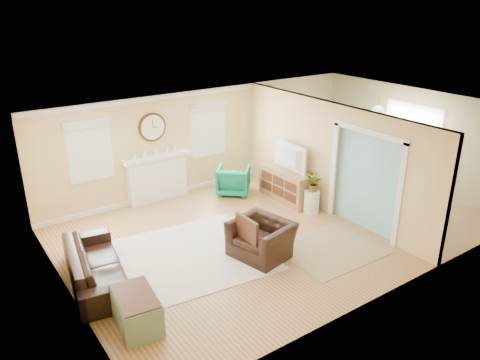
{
  "coord_description": "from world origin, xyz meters",
  "views": [
    {
      "loc": [
        -5.96,
        -7.13,
        4.78
      ],
      "look_at": [
        -0.8,
        0.3,
        1.2
      ],
      "focal_mm": 35.0,
      "sensor_mm": 36.0,
      "label": 1
    }
  ],
  "objects_px": {
    "eames_chair": "(261,239)",
    "credenza": "(286,184)",
    "sofa": "(96,265)",
    "dining_table": "(383,187)",
    "green_chair": "(234,180)"
  },
  "relations": [
    {
      "from": "green_chair",
      "to": "sofa",
      "type": "bearing_deg",
      "value": 66.85
    },
    {
      "from": "eames_chair",
      "to": "credenza",
      "type": "relative_size",
      "value": 0.72
    },
    {
      "from": "eames_chair",
      "to": "credenza",
      "type": "distance_m",
      "value": 2.82
    },
    {
      "from": "sofa",
      "to": "dining_table",
      "type": "xyz_separation_m",
      "value": [
        7.14,
        -0.48,
        -0.01
      ]
    },
    {
      "from": "sofa",
      "to": "green_chair",
      "type": "distance_m",
      "value": 4.67
    },
    {
      "from": "green_chair",
      "to": "dining_table",
      "type": "distance_m",
      "value": 3.76
    },
    {
      "from": "eames_chair",
      "to": "green_chair",
      "type": "distance_m",
      "value": 3.16
    },
    {
      "from": "eames_chair",
      "to": "dining_table",
      "type": "height_order",
      "value": "eames_chair"
    },
    {
      "from": "sofa",
      "to": "eames_chair",
      "type": "height_order",
      "value": "eames_chair"
    },
    {
      "from": "credenza",
      "to": "dining_table",
      "type": "distance_m",
      "value": 2.43
    },
    {
      "from": "sofa",
      "to": "credenza",
      "type": "xyz_separation_m",
      "value": [
        5.11,
        0.86,
        0.07
      ]
    },
    {
      "from": "eames_chair",
      "to": "credenza",
      "type": "bearing_deg",
      "value": 117.28
    },
    {
      "from": "eames_chair",
      "to": "dining_table",
      "type": "xyz_separation_m",
      "value": [
        4.18,
        0.47,
        -0.04
      ]
    },
    {
      "from": "eames_chair",
      "to": "credenza",
      "type": "height_order",
      "value": "credenza"
    },
    {
      "from": "sofa",
      "to": "credenza",
      "type": "distance_m",
      "value": 5.19
    }
  ]
}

